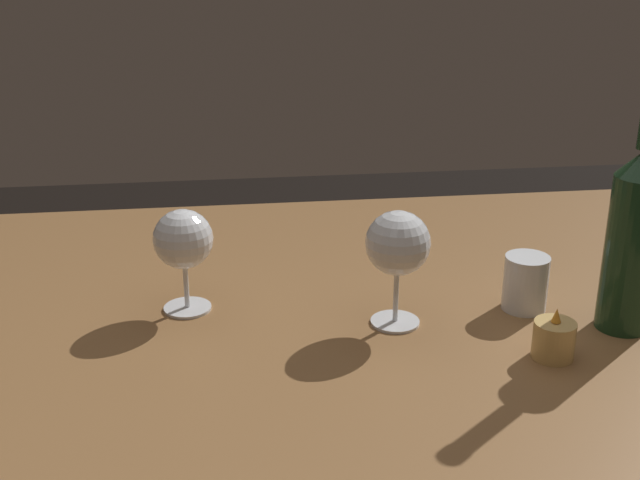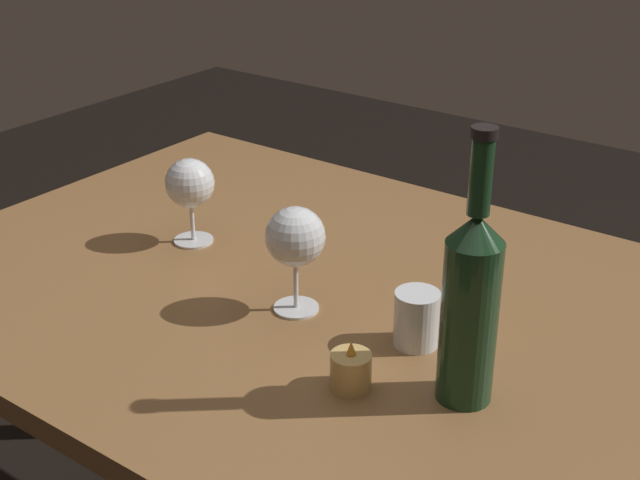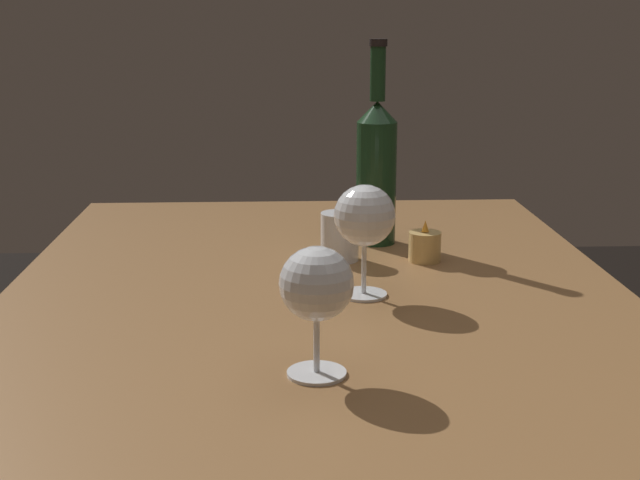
{
  "view_description": "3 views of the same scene",
  "coord_description": "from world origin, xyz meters",
  "px_view_note": "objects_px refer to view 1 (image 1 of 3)",
  "views": [
    {
      "loc": [
        0.22,
        1.04,
        1.25
      ],
      "look_at": [
        0.09,
        -0.01,
        0.84
      ],
      "focal_mm": 46.42,
      "sensor_mm": 36.0,
      "label": 1
    },
    {
      "loc": [
        -0.69,
        0.95,
        1.38
      ],
      "look_at": [
        0.04,
        -0.04,
        0.8
      ],
      "focal_mm": 50.13,
      "sensor_mm": 36.0,
      "label": 2
    },
    {
      "loc": [
        1.17,
        -0.05,
        1.12
      ],
      "look_at": [
        0.03,
        0.0,
        0.83
      ],
      "focal_mm": 49.24,
      "sensor_mm": 36.0,
      "label": 3
    }
  ],
  "objects_px": {
    "wine_bottle": "(634,234)",
    "wine_glass_right": "(396,246)",
    "wine_glass_left": "(183,242)",
    "water_tumbler": "(525,285)",
    "votive_candle": "(554,341)"
  },
  "relations": [
    {
      "from": "wine_bottle",
      "to": "wine_glass_right",
      "type": "bearing_deg",
      "value": -9.06
    },
    {
      "from": "wine_glass_left",
      "to": "water_tumbler",
      "type": "height_order",
      "value": "wine_glass_left"
    },
    {
      "from": "wine_glass_right",
      "to": "votive_candle",
      "type": "xyz_separation_m",
      "value": [
        -0.18,
        0.11,
        -0.09
      ]
    },
    {
      "from": "votive_candle",
      "to": "wine_bottle",
      "type": "bearing_deg",
      "value": -151.37
    },
    {
      "from": "wine_glass_left",
      "to": "votive_candle",
      "type": "distance_m",
      "value": 0.5
    },
    {
      "from": "wine_bottle",
      "to": "water_tumbler",
      "type": "bearing_deg",
      "value": -32.4
    },
    {
      "from": "wine_glass_left",
      "to": "wine_glass_right",
      "type": "distance_m",
      "value": 0.29
    },
    {
      "from": "wine_glass_left",
      "to": "water_tumbler",
      "type": "distance_m",
      "value": 0.47
    },
    {
      "from": "wine_glass_left",
      "to": "water_tumbler",
      "type": "relative_size",
      "value": 1.87
    },
    {
      "from": "wine_glass_left",
      "to": "votive_candle",
      "type": "height_order",
      "value": "wine_glass_left"
    },
    {
      "from": "wine_bottle",
      "to": "votive_candle",
      "type": "height_order",
      "value": "wine_bottle"
    },
    {
      "from": "wine_glass_left",
      "to": "wine_glass_right",
      "type": "height_order",
      "value": "wine_glass_right"
    },
    {
      "from": "wine_glass_right",
      "to": "wine_bottle",
      "type": "bearing_deg",
      "value": 170.94
    },
    {
      "from": "wine_glass_left",
      "to": "votive_candle",
      "type": "relative_size",
      "value": 2.17
    },
    {
      "from": "water_tumbler",
      "to": "votive_candle",
      "type": "bearing_deg",
      "value": 84.7
    }
  ]
}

